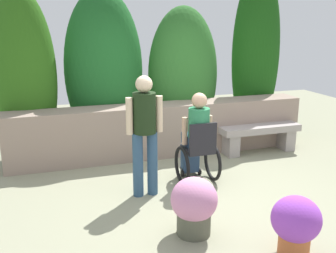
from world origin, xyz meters
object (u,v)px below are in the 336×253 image
at_px(person_standing_companion, 145,128).
at_px(flower_pot_terracotta_by_wall, 296,224).
at_px(flower_pot_purple_near, 194,205).
at_px(stone_bench, 259,134).
at_px(person_in_wheelchair, 197,141).

bearing_deg(person_standing_companion, flower_pot_terracotta_by_wall, -47.00).
height_order(flower_pot_purple_near, flower_pot_terracotta_by_wall, flower_pot_purple_near).
bearing_deg(stone_bench, flower_pot_purple_near, -125.10).
relative_size(stone_bench, flower_pot_terracotta_by_wall, 2.36).
bearing_deg(flower_pot_terracotta_by_wall, stone_bench, 65.64).
xyz_separation_m(person_in_wheelchair, flower_pot_purple_near, (-0.60, -1.39, -0.27)).
bearing_deg(person_in_wheelchair, stone_bench, 23.63).
distance_m(person_standing_companion, flower_pot_purple_near, 1.33).
relative_size(person_in_wheelchair, flower_pot_purple_near, 2.01).
bearing_deg(flower_pot_purple_near, flower_pot_terracotta_by_wall, -40.14).
height_order(person_in_wheelchair, flower_pot_terracotta_by_wall, person_in_wheelchair).
distance_m(person_in_wheelchair, flower_pot_terracotta_by_wall, 2.11).
height_order(person_in_wheelchair, flower_pot_purple_near, person_in_wheelchair).
distance_m(stone_bench, person_standing_companion, 2.72).
bearing_deg(flower_pot_purple_near, person_in_wheelchair, 66.80).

